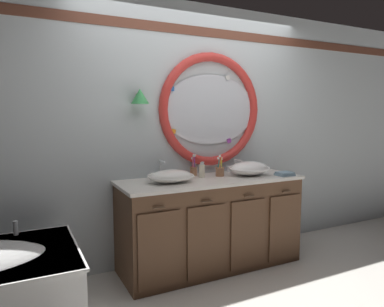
% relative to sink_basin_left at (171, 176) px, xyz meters
% --- Properties ---
extents(ground_plane, '(14.00, 14.00, 0.00)m').
position_rel_sink_basin_left_xyz_m(ground_plane, '(0.41, -0.21, -0.94)').
color(ground_plane, silver).
extents(back_wall_assembly, '(6.40, 0.26, 2.60)m').
position_rel_sink_basin_left_xyz_m(back_wall_assembly, '(0.42, 0.37, 0.39)').
color(back_wall_assembly, silver).
rests_on(back_wall_assembly, ground_plane).
extents(vanity_counter, '(1.80, 0.66, 0.88)m').
position_rel_sink_basin_left_xyz_m(vanity_counter, '(0.43, 0.03, -0.50)').
color(vanity_counter, brown).
rests_on(vanity_counter, ground_plane).
extents(sink_basin_left, '(0.43, 0.43, 0.12)m').
position_rel_sink_basin_left_xyz_m(sink_basin_left, '(0.00, 0.00, 0.00)').
color(sink_basin_left, white).
rests_on(sink_basin_left, vanity_counter).
extents(sink_basin_right, '(0.42, 0.42, 0.14)m').
position_rel_sink_basin_left_xyz_m(sink_basin_right, '(0.86, 0.00, 0.01)').
color(sink_basin_right, white).
rests_on(sink_basin_right, vanity_counter).
extents(faucet_set_left, '(0.23, 0.15, 0.18)m').
position_rel_sink_basin_left_xyz_m(faucet_set_left, '(-0.00, 0.25, 0.01)').
color(faucet_set_left, silver).
rests_on(faucet_set_left, vanity_counter).
extents(faucet_set_right, '(0.21, 0.15, 0.14)m').
position_rel_sink_basin_left_xyz_m(faucet_set_right, '(0.86, 0.25, -0.00)').
color(faucet_set_right, silver).
rests_on(faucet_set_right, vanity_counter).
extents(toothbrush_holder_left, '(0.08, 0.08, 0.22)m').
position_rel_sink_basin_left_xyz_m(toothbrush_holder_left, '(0.35, 0.25, -0.00)').
color(toothbrush_holder_left, '#996647').
rests_on(toothbrush_holder_left, vanity_counter).
extents(toothbrush_holder_right, '(0.09, 0.09, 0.22)m').
position_rel_sink_basin_left_xyz_m(toothbrush_holder_right, '(0.57, 0.09, -0.01)').
color(toothbrush_holder_right, '#996647').
rests_on(toothbrush_holder_right, vanity_counter).
extents(soap_dispenser, '(0.06, 0.06, 0.16)m').
position_rel_sink_basin_left_xyz_m(soap_dispenser, '(0.37, 0.10, 0.01)').
color(soap_dispenser, '#EFE5C6').
rests_on(soap_dispenser, vanity_counter).
extents(folded_hand_towel, '(0.17, 0.13, 0.04)m').
position_rel_sink_basin_left_xyz_m(folded_hand_towel, '(1.17, -0.18, -0.04)').
color(folded_hand_towel, '#7593A8').
rests_on(folded_hand_towel, vanity_counter).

